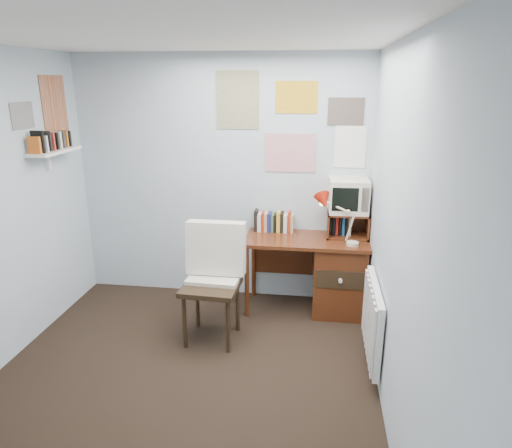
{
  "coord_description": "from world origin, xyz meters",
  "views": [
    {
      "loc": [
        0.98,
        -2.76,
        2.22
      ],
      "look_at": [
        0.46,
        1.04,
        1.02
      ],
      "focal_mm": 32.0,
      "sensor_mm": 36.0,
      "label": 1
    }
  ],
  "objects_px": {
    "tv_riser": "(348,224)",
    "wall_shelf": "(54,151)",
    "crt_tv": "(348,194)",
    "desk": "(333,273)",
    "radiator": "(373,320)",
    "desk_chair": "(211,287)",
    "desk_lamp": "(354,224)"
  },
  "relations": [
    {
      "from": "desk",
      "to": "wall_shelf",
      "type": "relative_size",
      "value": 1.94
    },
    {
      "from": "desk_lamp",
      "to": "radiator",
      "type": "height_order",
      "value": "desk_lamp"
    },
    {
      "from": "wall_shelf",
      "to": "tv_riser",
      "type": "bearing_deg",
      "value": 10.32
    },
    {
      "from": "crt_tv",
      "to": "radiator",
      "type": "height_order",
      "value": "crt_tv"
    },
    {
      "from": "desk_lamp",
      "to": "tv_riser",
      "type": "relative_size",
      "value": 1.04
    },
    {
      "from": "desk_chair",
      "to": "crt_tv",
      "type": "distance_m",
      "value": 1.59
    },
    {
      "from": "desk",
      "to": "wall_shelf",
      "type": "distance_m",
      "value": 2.87
    },
    {
      "from": "desk_chair",
      "to": "desk_lamp",
      "type": "height_order",
      "value": "desk_lamp"
    },
    {
      "from": "desk_chair",
      "to": "radiator",
      "type": "height_order",
      "value": "desk_chair"
    },
    {
      "from": "desk",
      "to": "desk_chair",
      "type": "xyz_separation_m",
      "value": [
        -1.07,
        -0.69,
        0.1
      ]
    },
    {
      "from": "radiator",
      "to": "desk_chair",
      "type": "bearing_deg",
      "value": 170.2
    },
    {
      "from": "desk_lamp",
      "to": "wall_shelf",
      "type": "distance_m",
      "value": 2.82
    },
    {
      "from": "desk_lamp",
      "to": "tv_riser",
      "type": "xyz_separation_m",
      "value": [
        -0.04,
        0.25,
        -0.08
      ]
    },
    {
      "from": "crt_tv",
      "to": "desk",
      "type": "bearing_deg",
      "value": -132.22
    },
    {
      "from": "wall_shelf",
      "to": "crt_tv",
      "type": "bearing_deg",
      "value": 10.77
    },
    {
      "from": "desk_lamp",
      "to": "crt_tv",
      "type": "distance_m",
      "value": 0.35
    },
    {
      "from": "crt_tv",
      "to": "radiator",
      "type": "distance_m",
      "value": 1.32
    },
    {
      "from": "tv_riser",
      "to": "wall_shelf",
      "type": "bearing_deg",
      "value": -169.68
    },
    {
      "from": "tv_riser",
      "to": "crt_tv",
      "type": "xyz_separation_m",
      "value": [
        -0.01,
        0.02,
        0.3
      ]
    },
    {
      "from": "crt_tv",
      "to": "desk_chair",
      "type": "bearing_deg",
      "value": -147.22
    },
    {
      "from": "desk",
      "to": "desk_chair",
      "type": "distance_m",
      "value": 1.28
    },
    {
      "from": "desk",
      "to": "desk_lamp",
      "type": "distance_m",
      "value": 0.6
    },
    {
      "from": "tv_riser",
      "to": "desk_lamp",
      "type": "bearing_deg",
      "value": -81.21
    },
    {
      "from": "desk",
      "to": "radiator",
      "type": "bearing_deg",
      "value": -72.76
    },
    {
      "from": "desk_chair",
      "to": "wall_shelf",
      "type": "height_order",
      "value": "wall_shelf"
    },
    {
      "from": "desk",
      "to": "tv_riser",
      "type": "bearing_deg",
      "value": 42.96
    },
    {
      "from": "tv_riser",
      "to": "wall_shelf",
      "type": "height_order",
      "value": "wall_shelf"
    },
    {
      "from": "desk_chair",
      "to": "wall_shelf",
      "type": "distance_m",
      "value": 1.89
    },
    {
      "from": "desk_lamp",
      "to": "crt_tv",
      "type": "height_order",
      "value": "crt_tv"
    },
    {
      "from": "desk_lamp",
      "to": "radiator",
      "type": "relative_size",
      "value": 0.52
    },
    {
      "from": "desk_lamp",
      "to": "radiator",
      "type": "distance_m",
      "value": 0.97
    },
    {
      "from": "desk",
      "to": "radiator",
      "type": "height_order",
      "value": "desk"
    }
  ]
}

